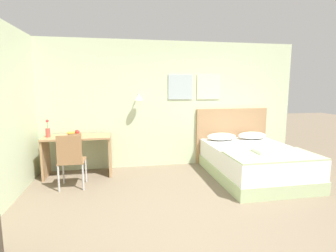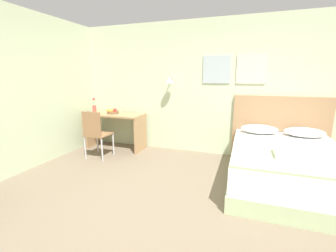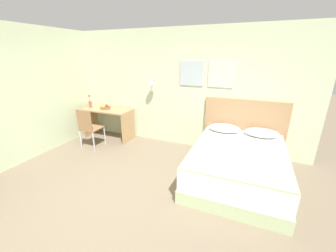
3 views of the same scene
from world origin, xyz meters
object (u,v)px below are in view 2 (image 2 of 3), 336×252
(bed, at_px, (286,167))
(flower_vase, at_px, (94,108))
(desk_chair, at_px, (95,131))
(throw_blanket, at_px, (296,162))
(desk, at_px, (116,124))
(pillow_right, at_px, (304,132))
(folded_towel_near_foot, at_px, (290,154))
(pillow_left, at_px, (259,129))
(fruit_bowl, at_px, (113,112))
(headboard, at_px, (279,129))

(bed, bearing_deg, flower_vase, 169.33)
(desk_chair, bearing_deg, throw_blanket, -10.80)
(desk_chair, bearing_deg, flower_vase, 126.52)
(bed, height_order, desk, desk)
(pillow_right, xyz_separation_m, desk, (-3.63, -0.04, -0.11))
(throw_blanket, distance_m, folded_towel_near_foot, 0.16)
(desk_chair, bearing_deg, bed, -0.64)
(desk_chair, relative_size, flower_vase, 2.81)
(bed, bearing_deg, pillow_left, 114.59)
(pillow_left, relative_size, fruit_bowl, 2.35)
(desk_chair, xyz_separation_m, flower_vase, (-0.50, 0.68, 0.34))
(desk, xyz_separation_m, fruit_bowl, (-0.05, -0.01, 0.28))
(desk, bearing_deg, headboard, 5.52)
(throw_blanket, relative_size, fruit_bowl, 5.54)
(headboard, relative_size, desk, 1.33)
(pillow_left, relative_size, flower_vase, 1.89)
(throw_blanket, xyz_separation_m, desk, (-3.28, 1.32, -0.04))
(throw_blanket, distance_m, desk_chair, 3.36)
(desk_chair, bearing_deg, desk, 88.67)
(folded_towel_near_foot, relative_size, desk, 0.29)
(throw_blanket, bearing_deg, pillow_right, 75.46)
(throw_blanket, xyz_separation_m, flower_vase, (-3.80, 1.31, 0.30))
(fruit_bowl, bearing_deg, pillow_left, 0.93)
(pillow_left, distance_m, flower_vase, 3.45)
(bed, xyz_separation_m, fruit_bowl, (-3.33, 0.73, 0.53))
(pillow_left, height_order, desk_chair, desk_chair)
(pillow_right, distance_m, folded_towel_near_foot, 1.29)
(pillow_left, distance_m, throw_blanket, 1.41)
(throw_blanket, relative_size, folded_towel_near_foot, 4.14)
(desk, bearing_deg, flower_vase, -178.19)
(throw_blanket, xyz_separation_m, fruit_bowl, (-3.33, 1.32, 0.23))
(throw_blanket, height_order, flower_vase, flower_vase)
(folded_towel_near_foot, distance_m, desk, 3.44)
(headboard, xyz_separation_m, pillow_right, (0.35, -0.28, 0.04))
(pillow_right, distance_m, desk_chair, 3.73)
(pillow_right, height_order, flower_vase, flower_vase)
(folded_towel_near_foot, bearing_deg, desk_chair, 171.48)
(headboard, distance_m, folded_towel_near_foot, 1.50)
(headboard, bearing_deg, pillow_left, -142.13)
(pillow_left, height_order, throw_blanket, pillow_left)
(throw_blanket, bearing_deg, folded_towel_near_foot, 109.19)
(headboard, distance_m, throw_blanket, 1.64)
(bed, xyz_separation_m, headboard, (0.00, 1.05, 0.33))
(pillow_left, relative_size, folded_towel_near_foot, 1.76)
(headboard, distance_m, pillow_left, 0.45)
(pillow_right, bearing_deg, pillow_left, 180.00)
(bed, bearing_deg, pillow_right, 65.41)
(folded_towel_near_foot, bearing_deg, bed, 83.68)
(pillow_left, xyz_separation_m, fruit_bowl, (-2.98, -0.05, 0.17))
(pillow_left, height_order, pillow_right, same)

